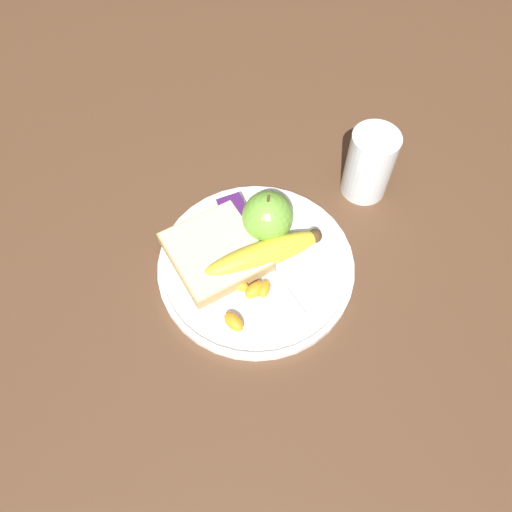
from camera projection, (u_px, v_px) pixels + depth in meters
name	position (u px, v px, depth m)	size (l,w,h in m)	color
ground_plane	(256.00, 268.00, 0.69)	(3.00, 3.00, 0.00)	brown
plate	(256.00, 265.00, 0.68)	(0.27, 0.27, 0.01)	white
juice_glass	(369.00, 166.00, 0.72)	(0.07, 0.07, 0.11)	silver
apple	(268.00, 217.00, 0.67)	(0.07, 0.07, 0.08)	#72B23D
banana	(265.00, 254.00, 0.66)	(0.04, 0.17, 0.04)	yellow
bread_slice	(216.00, 252.00, 0.67)	(0.14, 0.13, 0.02)	tan
fork	(262.00, 261.00, 0.68)	(0.16, 0.05, 0.00)	silver
jam_packet	(235.00, 211.00, 0.71)	(0.04, 0.04, 0.02)	white
orange_segment_0	(240.00, 285.00, 0.65)	(0.03, 0.03, 0.01)	orange
orange_segment_1	(255.00, 290.00, 0.65)	(0.03, 0.03, 0.02)	orange
orange_segment_2	(264.00, 289.00, 0.65)	(0.03, 0.03, 0.01)	orange
orange_segment_3	(234.00, 322.00, 0.62)	(0.03, 0.03, 0.02)	orange
orange_segment_4	(223.00, 283.00, 0.65)	(0.04, 0.03, 0.02)	orange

